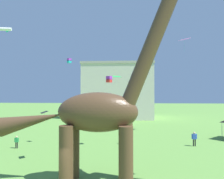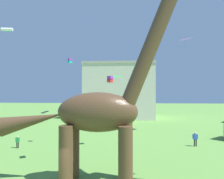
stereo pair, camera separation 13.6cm
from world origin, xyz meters
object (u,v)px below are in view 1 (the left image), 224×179
person_near_flyer (126,136)px  kite_far_right (69,61)px  kite_mid_left (109,79)px  kite_mid_center (44,112)px  person_watching_child (17,141)px  dinosaur_sculpture (97,112)px  kite_far_left (6,29)px  kite_high_left (117,77)px  person_photographer (194,137)px  kite_apex (184,39)px

person_near_flyer → kite_far_right: 10.27m
kite_mid_left → kite_mid_center: size_ratio=0.97×
person_watching_child → dinosaur_sculpture: bearing=-53.8°
kite_mid_left → kite_far_right: size_ratio=1.89×
kite_far_left → kite_far_right: bearing=-28.8°
kite_far_right → kite_mid_center: bearing=-96.7°
kite_high_left → kite_far_left: 18.26m
person_watching_child → kite_mid_left: (8.49, 11.07, 6.97)m
kite_mid_left → kite_far_left: (-13.94, -3.75, 6.71)m
dinosaur_sculpture → kite_mid_center: bearing=130.4°
dinosaur_sculpture → person_watching_child: size_ratio=9.73×
dinosaur_sculpture → person_photographer: dinosaur_sculpture is taller
kite_mid_center → kite_apex: size_ratio=0.49×
dinosaur_sculpture → kite_far_right: size_ratio=24.42×
person_watching_child → kite_far_right: (5.01, 1.57, 8.38)m
kite_high_left → kite_mid_center: kite_high_left is taller
kite_high_left → person_photographer: bearing=8.7°
person_photographer → kite_far_left: 27.85m
kite_mid_left → kite_far_left: kite_far_left is taller
person_watching_child → person_photographer: 18.53m
kite_far_right → kite_apex: size_ratio=0.25×
kite_far_left → person_photographer: bearing=-11.8°
kite_high_left → kite_mid_center: (-5.81, -4.93, -3.34)m
kite_far_right → kite_far_left: kite_far_left is taller
dinosaur_sculpture → kite_far_right: dinosaur_sculpture is taller
person_photographer → kite_high_left: size_ratio=1.43×
person_watching_child → person_near_flyer: 11.39m
kite_apex → kite_far_left: 25.16m
person_near_flyer → kite_far_left: (-16.53, 4.70, 13.52)m
kite_mid_left → kite_far_left: bearing=-164.9°
person_photographer → person_near_flyer: bearing=-10.8°
kite_far_right → dinosaur_sculpture: bearing=-65.6°
person_photographer → kite_far_right: 15.71m
person_photographer → kite_mid_center: 15.62m
kite_apex → kite_high_left: bearing=-133.7°
kite_far_left → person_near_flyer: bearing=-15.9°
person_near_flyer → kite_mid_left: size_ratio=1.62×
person_watching_child → kite_far_left: bearing=113.9°
dinosaur_sculpture → person_near_flyer: 11.51m
kite_mid_center → kite_far_left: 18.16m
person_near_flyer → kite_high_left: 6.67m
kite_high_left → kite_mid_center: size_ratio=1.09×
person_watching_child → person_photographer: bearing=-5.5°
person_watching_child → kite_mid_center: bearing=-54.0°
person_watching_child → person_photographer: size_ratio=0.83×
person_watching_child → kite_mid_left: kite_mid_left is taller
person_near_flyer → kite_high_left: kite_high_left is taller
kite_far_left → dinosaur_sculpture: bearing=-46.2°
kite_high_left → kite_apex: (9.26, 9.70, 6.09)m
person_photographer → kite_apex: bearing=-105.8°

